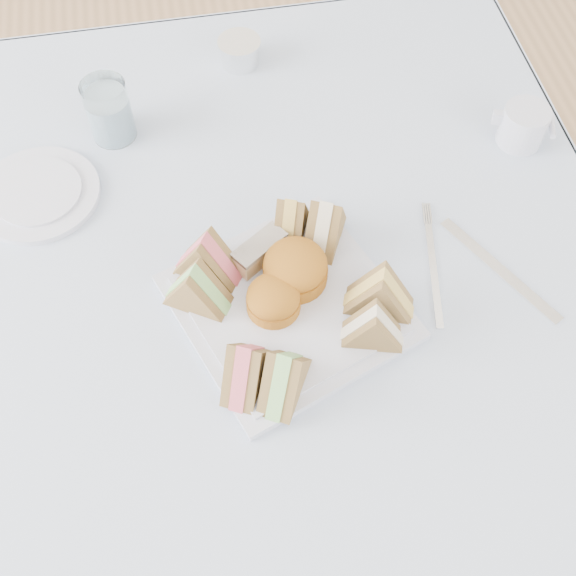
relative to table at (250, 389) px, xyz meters
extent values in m
plane|color=#9E7751|center=(0.00, 0.00, -0.37)|extent=(4.00, 4.00, 0.00)
cube|color=brown|center=(0.00, 0.00, 0.00)|extent=(0.90, 0.90, 0.74)
cube|color=#9DAECF|center=(0.00, 0.00, 0.37)|extent=(1.02, 1.02, 0.01)
cube|color=silver|center=(0.05, -0.07, 0.38)|extent=(0.32, 0.32, 0.01)
cylinder|color=#A15A23|center=(0.04, -0.08, 0.41)|extent=(0.08, 0.08, 0.04)
cylinder|color=#A15A23|center=(0.07, -0.04, 0.41)|extent=(0.11, 0.11, 0.05)
cube|color=tan|center=(0.03, 0.00, 0.41)|extent=(0.08, 0.07, 0.03)
cylinder|color=silver|center=(-0.25, 0.17, 0.38)|extent=(0.20, 0.20, 0.01)
cylinder|color=white|center=(-0.14, 0.27, 0.42)|extent=(0.07, 0.07, 0.09)
cylinder|color=white|center=(0.06, 0.38, 0.39)|extent=(0.08, 0.08, 0.04)
cube|color=white|center=(0.33, -0.07, 0.38)|extent=(0.11, 0.18, 0.00)
cube|color=white|center=(0.25, -0.06, 0.38)|extent=(0.04, 0.16, 0.00)
cylinder|color=silver|center=(0.43, 0.15, 0.40)|extent=(0.08, 0.08, 0.06)
camera|label=1|loc=(-0.03, -0.52, 1.15)|focal=45.00mm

